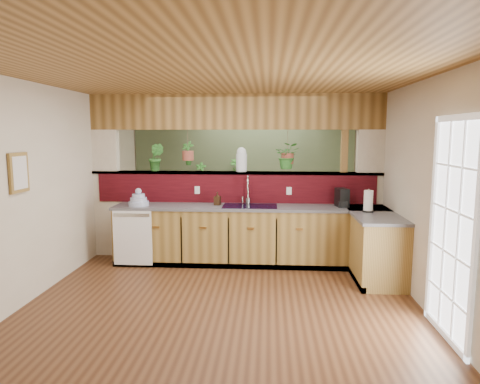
# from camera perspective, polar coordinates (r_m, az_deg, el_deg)

# --- Properties ---
(ground) EXTENTS (4.60, 7.00, 0.01)m
(ground) POSITION_cam_1_polar(r_m,az_deg,el_deg) (5.78, -1.67, -12.31)
(ground) COLOR #4E2D18
(ground) RESTS_ON ground
(ceiling) EXTENTS (4.60, 7.00, 0.01)m
(ceiling) POSITION_cam_1_polar(r_m,az_deg,el_deg) (5.47, -1.78, 14.23)
(ceiling) COLOR brown
(ceiling) RESTS_ON ground
(wall_back) EXTENTS (4.60, 0.02, 2.60)m
(wall_back) POSITION_cam_1_polar(r_m,az_deg,el_deg) (8.95, 0.45, 3.36)
(wall_back) COLOR beige
(wall_back) RESTS_ON ground
(wall_front) EXTENTS (4.60, 0.02, 2.60)m
(wall_front) POSITION_cam_1_polar(r_m,az_deg,el_deg) (2.09, -11.24, -11.37)
(wall_front) COLOR beige
(wall_front) RESTS_ON ground
(wall_left) EXTENTS (0.02, 7.00, 2.60)m
(wall_left) POSITION_cam_1_polar(r_m,az_deg,el_deg) (6.14, -23.62, 0.72)
(wall_left) COLOR beige
(wall_left) RESTS_ON ground
(wall_right) EXTENTS (0.02, 7.00, 2.60)m
(wall_right) POSITION_cam_1_polar(r_m,az_deg,el_deg) (5.73, 21.83, 0.35)
(wall_right) COLOR beige
(wall_right) RESTS_ON ground
(pass_through_partition) EXTENTS (4.60, 0.21, 2.60)m
(pass_through_partition) POSITION_cam_1_polar(r_m,az_deg,el_deg) (6.82, -0.38, 1.07)
(pass_through_partition) COLOR beige
(pass_through_partition) RESTS_ON ground
(pass_through_ledge) EXTENTS (4.60, 0.21, 0.04)m
(pass_through_ledge) POSITION_cam_1_polar(r_m,az_deg,el_deg) (6.80, -0.62, 2.58)
(pass_through_ledge) COLOR brown
(pass_through_ledge) RESTS_ON ground
(header_beam) EXTENTS (4.60, 0.15, 0.55)m
(header_beam) POSITION_cam_1_polar(r_m,az_deg,el_deg) (6.79, -0.64, 10.64)
(header_beam) COLOR brown
(header_beam) RESTS_ON ground
(sage_backwall) EXTENTS (4.55, 0.02, 2.55)m
(sage_backwall) POSITION_cam_1_polar(r_m,az_deg,el_deg) (8.93, 0.44, 3.35)
(sage_backwall) COLOR #505F41
(sage_backwall) RESTS_ON ground
(countertop) EXTENTS (4.14, 1.52, 0.90)m
(countertop) POSITION_cam_1_polar(r_m,az_deg,el_deg) (6.47, 6.51, -6.03)
(countertop) COLOR brown
(countertop) RESTS_ON ground
(dishwasher) EXTENTS (0.58, 0.03, 0.82)m
(dishwasher) POSITION_cam_1_polar(r_m,az_deg,el_deg) (6.57, -14.14, -5.92)
(dishwasher) COLOR white
(dishwasher) RESTS_ON ground
(navy_sink) EXTENTS (0.82, 0.50, 0.18)m
(navy_sink) POSITION_cam_1_polar(r_m,az_deg,el_deg) (6.49, 1.33, -2.56)
(navy_sink) COLOR black
(navy_sink) RESTS_ON countertop
(french_door) EXTENTS (0.06, 1.02, 2.16)m
(french_door) POSITION_cam_1_polar(r_m,az_deg,el_deg) (4.56, 26.32, -4.86)
(french_door) COLOR white
(french_door) RESTS_ON ground
(framed_print) EXTENTS (0.04, 0.35, 0.45)m
(framed_print) POSITION_cam_1_polar(r_m,az_deg,el_deg) (5.41, -27.38, 2.30)
(framed_print) COLOR brown
(framed_print) RESTS_ON wall_left
(faucet) EXTENTS (0.20, 0.20, 0.45)m
(faucet) POSITION_cam_1_polar(r_m,az_deg,el_deg) (6.60, 1.03, 0.43)
(faucet) COLOR #B7B7B2
(faucet) RESTS_ON countertop
(dish_stack) EXTENTS (0.31, 0.31, 0.27)m
(dish_stack) POSITION_cam_1_polar(r_m,az_deg,el_deg) (6.67, -13.37, -1.08)
(dish_stack) COLOR #A0ACCE
(dish_stack) RESTS_ON countertop
(soap_dispenser) EXTENTS (0.11, 0.11, 0.20)m
(soap_dispenser) POSITION_cam_1_polar(r_m,az_deg,el_deg) (6.56, -3.03, -0.88)
(soap_dispenser) COLOR #3A2515
(soap_dispenser) RESTS_ON countertop
(coffee_maker) EXTENTS (0.15, 0.25, 0.28)m
(coffee_maker) POSITION_cam_1_polar(r_m,az_deg,el_deg) (6.57, 13.45, -0.82)
(coffee_maker) COLOR black
(coffee_maker) RESTS_ON countertop
(paper_towel) EXTENTS (0.15, 0.15, 0.33)m
(paper_towel) POSITION_cam_1_polar(r_m,az_deg,el_deg) (6.23, 16.74, -1.21)
(paper_towel) COLOR black
(paper_towel) RESTS_ON countertop
(glass_jar) EXTENTS (0.17, 0.17, 0.38)m
(glass_jar) POSITION_cam_1_polar(r_m,az_deg,el_deg) (6.78, 0.20, 4.36)
(glass_jar) COLOR silver
(glass_jar) RESTS_ON pass_through_ledge
(ledge_plant_left) EXTENTS (0.26, 0.22, 0.44)m
(ledge_plant_left) POSITION_cam_1_polar(r_m,az_deg,el_deg) (7.00, -11.12, 4.56)
(ledge_plant_left) COLOR #2B6A24
(ledge_plant_left) RESTS_ON pass_through_ledge
(hanging_plant_a) EXTENTS (0.24, 0.20, 0.50)m
(hanging_plant_a) POSITION_cam_1_polar(r_m,az_deg,el_deg) (6.88, -6.97, 6.15)
(hanging_plant_a) COLOR brown
(hanging_plant_a) RESTS_ON header_beam
(hanging_plant_b) EXTENTS (0.41, 0.36, 0.53)m
(hanging_plant_b) POSITION_cam_1_polar(r_m,az_deg,el_deg) (6.76, 6.37, 6.32)
(hanging_plant_b) COLOR brown
(hanging_plant_b) RESTS_ON header_beam
(shelving_console) EXTENTS (1.48, 0.70, 0.95)m
(shelving_console) POSITION_cam_1_polar(r_m,az_deg,el_deg) (8.83, -2.36, -1.93)
(shelving_console) COLOR black
(shelving_console) RESTS_ON ground
(shelf_plant_a) EXTENTS (0.24, 0.17, 0.43)m
(shelf_plant_a) POSITION_cam_1_polar(r_m,az_deg,el_deg) (8.80, -5.22, 2.56)
(shelf_plant_a) COLOR #2B6A24
(shelf_plant_a) RESTS_ON shelving_console
(shelf_plant_b) EXTENTS (0.37, 0.37, 0.50)m
(shelf_plant_b) POSITION_cam_1_polar(r_m,az_deg,el_deg) (8.71, -0.52, 2.77)
(shelf_plant_b) COLOR #2B6A24
(shelf_plant_b) RESTS_ON shelving_console
(floor_plant) EXTENTS (0.76, 0.68, 0.79)m
(floor_plant) POSITION_cam_1_polar(r_m,az_deg,el_deg) (8.23, 5.76, -3.44)
(floor_plant) COLOR #2B6A24
(floor_plant) RESTS_ON ground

